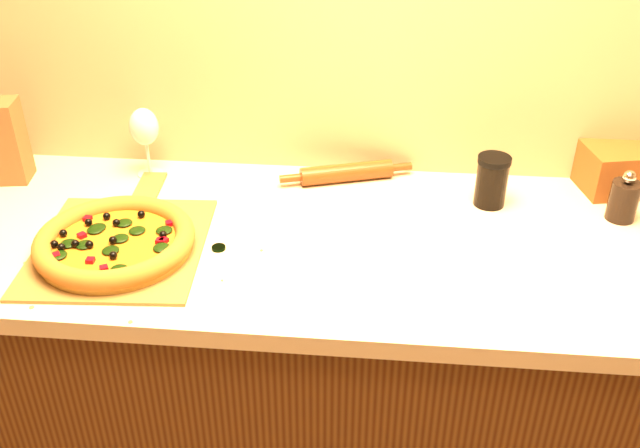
{
  "coord_description": "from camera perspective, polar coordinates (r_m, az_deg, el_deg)",
  "views": [
    {
      "loc": [
        0.04,
        0.12,
        1.74
      ],
      "look_at": [
        -0.08,
        1.38,
        0.96
      ],
      "focal_mm": 40.0,
      "sensor_mm": 36.0,
      "label": 1
    }
  ],
  "objects": [
    {
      "name": "pizza",
      "position": [
        1.54,
        -16.07,
        -1.36
      ],
      "size": [
        0.33,
        0.33,
        0.05
      ],
      "color": "#C08930",
      "rests_on": "pizza_peel"
    },
    {
      "name": "pizza_peel",
      "position": [
        1.59,
        -15.55,
        -1.42
      ],
      "size": [
        0.38,
        0.54,
        0.01
      ],
      "rotation": [
        0.0,
        0.0,
        0.06
      ],
      "color": "brown",
      "rests_on": "countertop"
    },
    {
      "name": "pepper_grinder",
      "position": [
        1.73,
        23.13,
        1.82
      ],
      "size": [
        0.06,
        0.06,
        0.12
      ],
      "color": "black",
      "rests_on": "countertop"
    },
    {
      "name": "countertop",
      "position": [
        1.56,
        2.97,
        -1.67
      ],
      "size": [
        2.84,
        0.68,
        0.04
      ],
      "primitive_type": "cube",
      "color": "beige",
      "rests_on": "cabinet"
    },
    {
      "name": "cabinet",
      "position": [
        1.85,
        2.58,
        -13.39
      ],
      "size": [
        2.8,
        0.65,
        0.86
      ],
      "primitive_type": "cube",
      "color": "#44210E",
      "rests_on": "ground"
    },
    {
      "name": "rolling_pin",
      "position": [
        1.77,
        2.13,
        4.14
      ],
      "size": [
        0.33,
        0.12,
        0.05
      ],
      "rotation": [
        0.0,
        0.0,
        0.31
      ],
      "color": "#59250F",
      "rests_on": "countertop"
    },
    {
      "name": "dark_jar",
      "position": [
        1.69,
        13.57,
        3.38
      ],
      "size": [
        0.08,
        0.08,
        0.12
      ],
      "color": "black",
      "rests_on": "countertop"
    },
    {
      "name": "bottle_cap",
      "position": [
        1.53,
        -8.11,
        -1.9
      ],
      "size": [
        0.03,
        0.03,
        0.01
      ],
      "primitive_type": "cylinder",
      "rotation": [
        0.0,
        0.0,
        0.06
      ],
      "color": "black",
      "rests_on": "countertop"
    },
    {
      "name": "wine_glass",
      "position": [
        1.8,
        -13.88,
        7.42
      ],
      "size": [
        0.07,
        0.07,
        0.18
      ],
      "color": "silver",
      "rests_on": "countertop"
    },
    {
      "name": "paper_bag",
      "position": [
        1.9,
        -24.11,
        6.06
      ],
      "size": [
        0.11,
        0.1,
        0.21
      ],
      "primitive_type": "cube",
      "rotation": [
        0.0,
        0.0,
        0.15
      ],
      "color": "brown",
      "rests_on": "countertop"
    }
  ]
}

